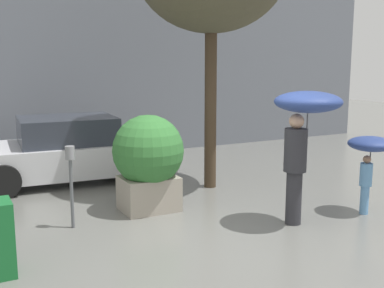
{
  "coord_description": "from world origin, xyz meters",
  "views": [
    {
      "loc": [
        -3.32,
        -5.74,
        2.5
      ],
      "look_at": [
        0.49,
        1.6,
        1.05
      ],
      "focal_mm": 45.0,
      "sensor_mm": 36.0,
      "label": 1
    }
  ],
  "objects_px": {
    "person_child": "(370,150)",
    "parking_meter": "(71,169)",
    "planter_box": "(148,158)",
    "parked_car_near": "(68,151)",
    "person_adult": "(304,121)"
  },
  "relations": [
    {
      "from": "person_child",
      "to": "parking_meter",
      "type": "height_order",
      "value": "person_child"
    },
    {
      "from": "person_adult",
      "to": "parking_meter",
      "type": "height_order",
      "value": "person_adult"
    },
    {
      "from": "person_adult",
      "to": "parked_car_near",
      "type": "relative_size",
      "value": 0.47
    },
    {
      "from": "person_adult",
      "to": "planter_box",
      "type": "bearing_deg",
      "value": 179.92
    },
    {
      "from": "person_adult",
      "to": "parked_car_near",
      "type": "bearing_deg",
      "value": 163.49
    },
    {
      "from": "planter_box",
      "to": "parked_car_near",
      "type": "height_order",
      "value": "planter_box"
    },
    {
      "from": "person_child",
      "to": "parked_car_near",
      "type": "distance_m",
      "value": 5.94
    },
    {
      "from": "person_child",
      "to": "parking_meter",
      "type": "xyz_separation_m",
      "value": [
        -4.49,
        1.53,
        -0.15
      ]
    },
    {
      "from": "planter_box",
      "to": "person_adult",
      "type": "height_order",
      "value": "person_adult"
    },
    {
      "from": "planter_box",
      "to": "parking_meter",
      "type": "relative_size",
      "value": 1.29
    },
    {
      "from": "person_adult",
      "to": "person_child",
      "type": "distance_m",
      "value": 1.45
    },
    {
      "from": "person_adult",
      "to": "parked_car_near",
      "type": "distance_m",
      "value": 5.19
    },
    {
      "from": "planter_box",
      "to": "parked_car_near",
      "type": "distance_m",
      "value": 2.8
    },
    {
      "from": "planter_box",
      "to": "parking_meter",
      "type": "distance_m",
      "value": 1.38
    },
    {
      "from": "parked_car_near",
      "to": "planter_box",
      "type": "bearing_deg",
      "value": -161.31
    }
  ]
}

